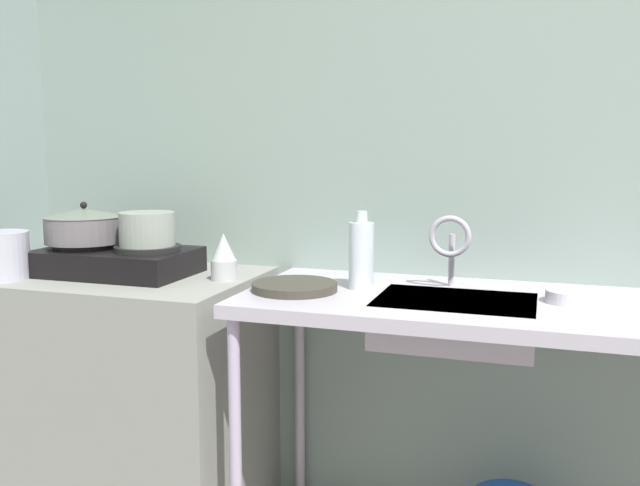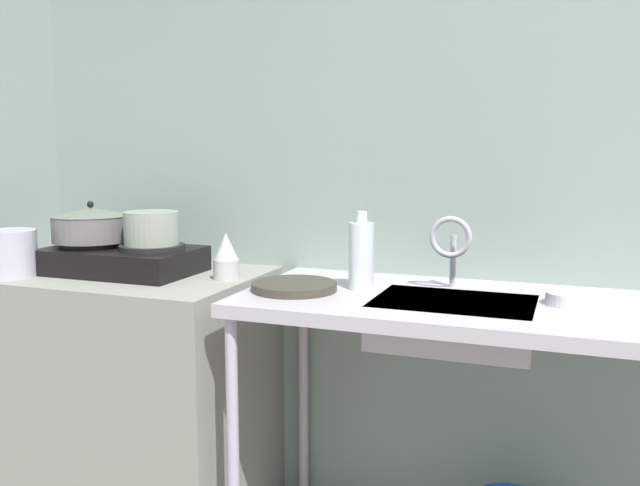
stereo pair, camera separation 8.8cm
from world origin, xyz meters
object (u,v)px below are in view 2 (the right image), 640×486
(pot_on_left_burner, at_px, (91,224))
(frying_pan, at_px, (294,286))
(pot_beside_stove, at_px, (8,253))
(sink_basin, at_px, (453,322))
(small_bowl_on_drainboard, at_px, (572,299))
(bottle_by_sink, at_px, (361,255))
(pot_on_right_burner, at_px, (151,228))
(percolator, at_px, (226,257))
(stove, at_px, (122,259))
(faucet, at_px, (451,242))

(pot_on_left_burner, xyz_separation_m, frying_pan, (0.81, -0.06, -0.15))
(pot_beside_stove, relative_size, sink_basin, 0.42)
(pot_on_left_burner, height_order, sink_basin, pot_on_left_burner)
(small_bowl_on_drainboard, bearing_deg, bottle_by_sink, -179.97)
(pot_on_left_burner, height_order, pot_on_right_burner, pot_on_left_burner)
(percolator, height_order, sink_basin, percolator)
(stove, distance_m, pot_beside_stove, 0.37)
(faucet, bearing_deg, pot_on_right_burner, -173.40)
(pot_on_right_burner, xyz_separation_m, bottle_by_sink, (0.74, 0.03, -0.06))
(pot_beside_stove, relative_size, small_bowl_on_drainboard, 1.33)
(stove, relative_size, pot_on_left_burner, 1.90)
(sink_basin, distance_m, frying_pan, 0.49)
(sink_basin, bearing_deg, frying_pan, -176.33)
(pot_on_right_burner, distance_m, small_bowl_on_drainboard, 1.36)
(pot_beside_stove, bearing_deg, faucet, 12.07)
(frying_pan, bearing_deg, pot_on_left_burner, 175.51)
(faucet, bearing_deg, pot_on_left_burner, -174.72)
(faucet, distance_m, frying_pan, 0.50)
(sink_basin, xyz_separation_m, small_bowl_on_drainboard, (0.32, 0.06, 0.08))
(sink_basin, relative_size, small_bowl_on_drainboard, 3.19)
(stove, distance_m, frying_pan, 0.69)
(stove, relative_size, faucet, 2.27)
(stove, distance_m, bottle_by_sink, 0.87)
(pot_beside_stove, bearing_deg, pot_on_left_burner, 45.03)
(pot_on_left_burner, xyz_separation_m, percolator, (0.52, 0.03, -0.09))
(pot_on_right_burner, bearing_deg, bottle_by_sink, 2.40)
(stove, relative_size, pot_on_right_burner, 2.82)
(sink_basin, height_order, frying_pan, frying_pan)
(pot_on_left_burner, bearing_deg, small_bowl_on_drainboard, 1.12)
(percolator, height_order, bottle_by_sink, bottle_by_sink)
(pot_beside_stove, xyz_separation_m, small_bowl_on_drainboard, (1.80, 0.23, -0.06))
(faucet, height_order, bottle_by_sink, bottle_by_sink)
(sink_basin, bearing_deg, pot_on_left_burner, 178.57)
(pot_on_left_burner, bearing_deg, percolator, 2.79)
(stove, distance_m, sink_basin, 1.17)
(pot_on_right_burner, relative_size, bottle_by_sink, 0.77)
(pot_on_left_burner, xyz_separation_m, small_bowl_on_drainboard, (1.61, 0.03, -0.15))
(pot_on_right_burner, relative_size, frying_pan, 0.70)
(pot_on_right_burner, bearing_deg, stove, 180.00)
(percolator, bearing_deg, sink_basin, -4.31)
(percolator, bearing_deg, frying_pan, -17.43)
(percolator, height_order, small_bowl_on_drainboard, percolator)
(percolator, xyz_separation_m, bottle_by_sink, (0.47, 0.01, 0.03))
(frying_pan, bearing_deg, pot_beside_stove, -172.59)
(sink_basin, xyz_separation_m, bottle_by_sink, (-0.30, 0.06, 0.17))
(small_bowl_on_drainboard, relative_size, bottle_by_sink, 0.58)
(pot_beside_stove, distance_m, percolator, 0.75)
(pot_on_right_burner, relative_size, sink_basin, 0.41)
(pot_beside_stove, relative_size, frying_pan, 0.71)
(pot_on_left_burner, relative_size, pot_on_right_burner, 1.48)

